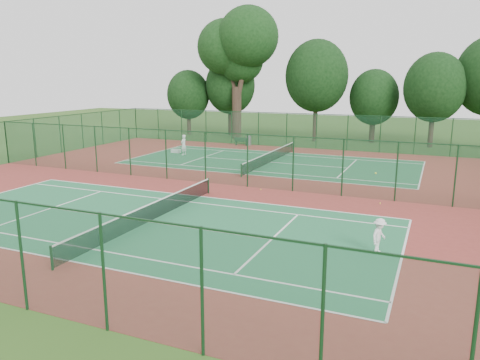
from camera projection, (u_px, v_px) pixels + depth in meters
name	position (u px, v px, depth m)	size (l,w,h in m)	color
ground	(226.00, 185.00, 31.26)	(120.00, 120.00, 0.00)	#2D5019
red_pad	(226.00, 185.00, 31.26)	(40.00, 36.00, 0.01)	maroon
court_near	(150.00, 222.00, 23.18)	(23.77, 10.97, 0.01)	#216B41
court_far	(271.00, 162.00, 39.33)	(23.77, 10.97, 0.01)	#1E6038
fence_north	(301.00, 131.00, 47.03)	(40.00, 0.09, 3.50)	#16432C
fence_west	(6.00, 142.00, 38.58)	(0.09, 36.00, 3.50)	#194C31
fence_divider	(226.00, 159.00, 30.88)	(40.00, 0.09, 3.50)	#184A26
tennis_net_near	(149.00, 212.00, 23.07)	(0.10, 12.90, 0.97)	#13351B
tennis_net_far	(271.00, 156.00, 39.21)	(0.10, 12.90, 0.97)	#13361C
player_near	(379.00, 236.00, 18.98)	(0.94, 0.54, 1.46)	white
player_far	(184.00, 145.00, 42.84)	(0.68, 0.44, 1.86)	white
trash_bin	(249.00, 140.00, 49.08)	(0.55, 0.55, 0.99)	slate
bench	(241.00, 141.00, 48.92)	(1.40, 0.55, 0.84)	black
kit_bag	(176.00, 151.00, 44.24)	(0.92, 0.34, 0.34)	white
stray_ball_a	(261.00, 189.00, 29.78)	(0.07, 0.07, 0.07)	yellow
stray_ball_b	(380.00, 203.00, 26.52)	(0.07, 0.07, 0.07)	yellow
stray_ball_c	(208.00, 183.00, 31.53)	(0.06, 0.06, 0.06)	#D4E635
big_tree	(238.00, 46.00, 52.63)	(9.59, 7.02, 14.74)	#34261C
evergreen_row	(320.00, 141.00, 52.82)	(39.00, 5.00, 12.00)	black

